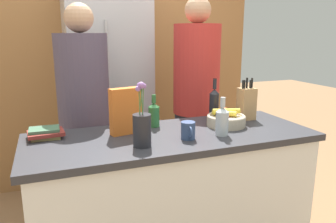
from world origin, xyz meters
The scene contains 14 objects.
kitchen_island centered at (0.00, 0.00, 0.46)m, with size 1.72×0.65×0.92m.
back_wall_wood centered at (0.00, 1.60, 1.30)m, with size 2.92×0.12×2.60m.
refrigerator centered at (-0.15, 1.24, 0.98)m, with size 0.71×0.63×1.95m.
fruit_bowl centered at (0.39, 0.05, 0.97)m, with size 0.25×0.25×0.11m.
knife_block centered at (0.61, 0.15, 1.04)m, with size 0.11×0.09×0.29m.
flower_vase centered at (-0.23, -0.14, 1.03)m, with size 0.10×0.10×0.35m.
cereal_box centered at (-0.26, 0.11, 1.06)m, with size 0.19×0.10×0.28m.
coffee_mug centered at (0.05, -0.12, 0.97)m, with size 0.08×0.12×0.10m.
book_stack centered at (-0.71, 0.19, 0.95)m, with size 0.21×0.16×0.06m.
bottle_oil centered at (0.41, 0.25, 1.03)m, with size 0.07×0.07×0.28m.
bottle_vinegar centered at (-0.05, 0.20, 1.00)m, with size 0.07×0.07×0.21m.
bottle_wine centered at (0.26, -0.12, 1.01)m, with size 0.08×0.08×0.23m.
person_at_sink centered at (-0.44, 0.60, 0.96)m, with size 0.36×0.36×1.71m.
person_in_blue centered at (0.47, 0.68, 1.00)m, with size 0.38×0.38×1.79m.
Camera 1 is at (-0.68, -1.74, 1.51)m, focal length 35.00 mm.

